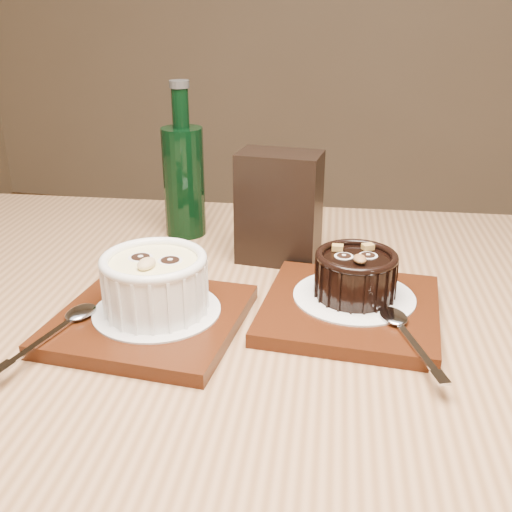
{
  "coord_description": "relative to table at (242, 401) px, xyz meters",
  "views": [
    {
      "loc": [
        0.19,
        -0.53,
        1.06
      ],
      "look_at": [
        0.06,
        0.03,
        0.81
      ],
      "focal_mm": 42.0,
      "sensor_mm": 36.0,
      "label": 1
    }
  ],
  "objects": [
    {
      "name": "condiment_stand",
      "position": [
        0.0,
        0.18,
        0.16
      ],
      "size": [
        0.1,
        0.07,
        0.14
      ],
      "primitive_type": "cube",
      "rotation": [
        0.0,
        0.0,
        -0.06
      ],
      "color": "black",
      "rests_on": "table"
    },
    {
      "name": "green_bottle",
      "position": [
        -0.14,
        0.24,
        0.17
      ],
      "size": [
        0.06,
        0.06,
        0.21
      ],
      "color": "black",
      "rests_on": "table"
    },
    {
      "name": "ramekin_dark",
      "position": [
        0.11,
        0.07,
        0.13
      ],
      "size": [
        0.09,
        0.09,
        0.05
      ],
      "rotation": [
        0.0,
        0.0,
        0.3
      ],
      "color": "black",
      "rests_on": "doily_right"
    },
    {
      "name": "doily_left",
      "position": [
        -0.09,
        -0.01,
        0.11
      ],
      "size": [
        0.13,
        0.13,
        0.0
      ],
      "primitive_type": "cylinder",
      "color": "white",
      "rests_on": "tray_left"
    },
    {
      "name": "ramekin_white",
      "position": [
        -0.09,
        -0.01,
        0.14
      ],
      "size": [
        0.11,
        0.11,
        0.06
      ],
      "rotation": [
        0.0,
        0.0,
        -0.03
      ],
      "color": "white",
      "rests_on": "doily_left"
    },
    {
      "name": "tray_left",
      "position": [
        -0.09,
        -0.02,
        0.1
      ],
      "size": [
        0.19,
        0.19,
        0.01
      ],
      "primitive_type": "cube",
      "rotation": [
        0.0,
        0.0,
        -0.04
      ],
      "color": "#451C0B",
      "rests_on": "table"
    },
    {
      "name": "spoon_left",
      "position": [
        -0.16,
        -0.07,
        0.11
      ],
      "size": [
        0.05,
        0.14,
        0.01
      ],
      "primitive_type": null,
      "rotation": [
        0.0,
        0.0,
        -0.17
      ],
      "color": "silver",
      "rests_on": "tray_left"
    },
    {
      "name": "doily_right",
      "position": [
        0.11,
        0.07,
        0.11
      ],
      "size": [
        0.13,
        0.13,
        0.0
      ],
      "primitive_type": "cylinder",
      "color": "white",
      "rests_on": "tray_right"
    },
    {
      "name": "table",
      "position": [
        0.0,
        0.0,
        0.0
      ],
      "size": [
        1.27,
        0.91,
        0.75
      ],
      "rotation": [
        0.0,
        0.0,
        0.09
      ],
      "color": "olive",
      "rests_on": "ground"
    },
    {
      "name": "spoon_right",
      "position": [
        0.16,
        -0.01,
        0.11
      ],
      "size": [
        0.08,
        0.13,
        0.01
      ],
      "primitive_type": null,
      "rotation": [
        0.0,
        0.0,
        0.39
      ],
      "color": "silver",
      "rests_on": "tray_right"
    },
    {
      "name": "tray_right",
      "position": [
        0.11,
        0.05,
        0.1
      ],
      "size": [
        0.18,
        0.18,
        0.01
      ],
      "primitive_type": "cube",
      "rotation": [
        0.0,
        0.0,
        -0.02
      ],
      "color": "#451C0B",
      "rests_on": "table"
    }
  ]
}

